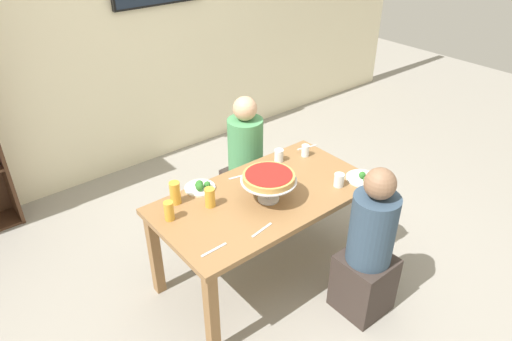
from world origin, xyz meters
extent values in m
plane|color=gray|center=(0.00, 0.00, 0.00)|extent=(12.00, 12.00, 0.00)
cube|color=beige|center=(0.00, 2.20, 1.40)|extent=(8.00, 0.12, 2.80)
cube|color=olive|center=(0.00, 0.00, 0.72)|extent=(1.56, 0.83, 0.04)
cube|color=olive|center=(-0.72, -0.36, 0.35)|extent=(0.07, 0.07, 0.70)
cube|color=olive|center=(0.72, -0.36, 0.35)|extent=(0.07, 0.07, 0.70)
cube|color=olive|center=(-0.72, 0.36, 0.35)|extent=(0.07, 0.07, 0.70)
cube|color=olive|center=(0.72, 0.36, 0.35)|extent=(0.07, 0.07, 0.70)
cube|color=#382D28|center=(0.37, 0.70, 0.23)|extent=(0.34, 0.34, 0.45)
cylinder|color=#4C935B|center=(0.37, 0.70, 0.70)|extent=(0.30, 0.30, 0.50)
sphere|color=tan|center=(0.37, 0.70, 1.05)|extent=(0.20, 0.20, 0.20)
cube|color=#382D28|center=(0.32, -0.69, 0.23)|extent=(0.34, 0.34, 0.45)
cylinder|color=#33475B|center=(0.32, -0.69, 0.70)|extent=(0.30, 0.30, 0.50)
sphere|color=#846047|center=(0.32, -0.69, 1.05)|extent=(0.20, 0.20, 0.20)
cylinder|color=silver|center=(-0.02, -0.06, 0.75)|extent=(0.15, 0.15, 0.01)
cylinder|color=silver|center=(-0.02, -0.06, 0.82)|extent=(0.03, 0.03, 0.14)
cylinder|color=silver|center=(-0.02, -0.06, 0.90)|extent=(0.38, 0.38, 0.01)
cylinder|color=tan|center=(-0.02, -0.06, 0.92)|extent=(0.35, 0.35, 0.04)
cylinder|color=maroon|center=(-0.02, -0.06, 0.94)|extent=(0.32, 0.32, 0.00)
cylinder|color=white|center=(-0.31, 0.35, 0.75)|extent=(0.22, 0.22, 0.01)
sphere|color=#2D7028|center=(-0.33, 0.31, 0.78)|extent=(0.06, 0.06, 0.06)
sphere|color=#2D7028|center=(-0.33, 0.36, 0.77)|extent=(0.04, 0.04, 0.04)
sphere|color=#2D7028|center=(-0.31, 0.35, 0.78)|extent=(0.06, 0.06, 0.06)
sphere|color=#2D7028|center=(-0.27, 0.31, 0.78)|extent=(0.05, 0.05, 0.05)
cylinder|color=white|center=(0.68, -0.30, 0.75)|extent=(0.24, 0.24, 0.01)
sphere|color=#2D7028|center=(0.68, -0.30, 0.78)|extent=(0.05, 0.05, 0.05)
sphere|color=#2D7028|center=(0.66, -0.35, 0.77)|extent=(0.04, 0.04, 0.04)
sphere|color=#2D7028|center=(0.71, -0.34, 0.77)|extent=(0.04, 0.04, 0.04)
cylinder|color=gold|center=(-0.37, 0.13, 0.81)|extent=(0.07, 0.07, 0.14)
cylinder|color=gold|center=(-0.66, 0.17, 0.81)|extent=(0.06, 0.06, 0.13)
cylinder|color=gold|center=(-0.53, 0.31, 0.82)|extent=(0.07, 0.07, 0.16)
cylinder|color=white|center=(0.60, 0.22, 0.79)|extent=(0.06, 0.06, 0.09)
cylinder|color=white|center=(0.38, 0.29, 0.79)|extent=(0.07, 0.07, 0.10)
cylinder|color=white|center=(0.48, -0.25, 0.79)|extent=(0.07, 0.07, 0.10)
cube|color=silver|center=(0.01, 0.30, 0.74)|extent=(0.18, 0.06, 0.00)
cube|color=silver|center=(-0.61, -0.25, 0.74)|extent=(0.18, 0.02, 0.00)
cube|color=silver|center=(0.71, 0.30, 0.74)|extent=(0.18, 0.06, 0.00)
cube|color=silver|center=(-0.27, -0.29, 0.74)|extent=(0.18, 0.05, 0.00)
camera|label=1|loc=(-1.73, -2.02, 2.58)|focal=32.39mm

